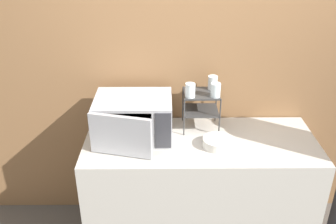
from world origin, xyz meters
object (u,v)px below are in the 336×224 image
(glass_front_left, at_px, (190,90))
(glass_front_right, at_px, (216,90))
(bowl, at_px, (217,143))
(glass_back_right, at_px, (213,83))
(dish_rack, at_px, (201,103))
(microwave, at_px, (133,118))

(glass_front_left, relative_size, glass_front_right, 1.00)
(bowl, bearing_deg, glass_front_left, 132.99)
(glass_back_right, distance_m, bowl, 0.46)
(dish_rack, bearing_deg, bowl, -69.96)
(glass_front_left, distance_m, glass_front_right, 0.18)
(glass_front_left, distance_m, bowl, 0.41)
(dish_rack, distance_m, glass_front_right, 0.17)
(microwave, height_order, glass_front_right, glass_front_right)
(dish_rack, xyz_separation_m, glass_front_left, (-0.09, -0.07, 0.13))
(glass_back_right, height_order, bowl, glass_back_right)
(microwave, relative_size, glass_front_left, 5.43)
(glass_back_right, bearing_deg, microwave, -161.05)
(microwave, distance_m, dish_rack, 0.52)
(glass_front_right, bearing_deg, microwave, -173.77)
(microwave, relative_size, bowl, 2.66)
(glass_front_right, relative_size, bowl, 0.49)
(dish_rack, height_order, glass_front_left, glass_front_left)
(glass_front_left, height_order, glass_front_right, same)
(dish_rack, distance_m, glass_back_right, 0.17)
(microwave, distance_m, glass_front_left, 0.45)
(bowl, bearing_deg, glass_back_right, 92.00)
(glass_back_right, relative_size, glass_front_right, 1.00)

